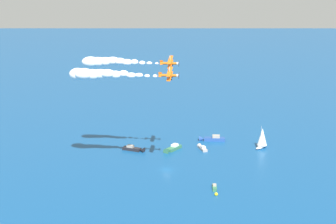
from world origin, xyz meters
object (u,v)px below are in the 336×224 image
object	(u,v)px
motorboat_far_port	(135,149)
motorboat_far_stbd	(211,139)
marker_buoy	(216,194)
motorboat_inshore	(172,149)
wingwalker_wingman	(169,69)
sailboat_trailing	(262,138)
wingwalker_lead	(170,57)
motorboat_near_centre	(215,188)
motorboat_offshore	(202,148)
biplane_wingman	(170,75)
biplane_lead	(170,63)

from	to	relation	value
motorboat_far_port	motorboat_far_stbd	size ratio (longest dim) A/B	0.81
motorboat_far_stbd	marker_buoy	world-z (taller)	motorboat_far_stbd
motorboat_far_port	motorboat_inshore	distance (m)	15.06
motorboat_far_stbd	motorboat_inshore	xyz separation A→B (m)	(12.11, -18.20, -0.09)
wingwalker_wingman	motorboat_inshore	bearing A→B (deg)	171.41
motorboat_far_stbd	sailboat_trailing	size ratio (longest dim) A/B	1.22
sailboat_trailing	wingwalker_lead	size ratio (longest dim) A/B	5.27
motorboat_near_centre	motorboat_offshore	bearing A→B (deg)	175.26
motorboat_near_centre	wingwalker_wingman	world-z (taller)	wingwalker_wingman
biplane_wingman	wingwalker_wingman	world-z (taller)	wingwalker_wingman
motorboat_near_centre	motorboat_far_stbd	world-z (taller)	motorboat_far_stbd
biplane_lead	wingwalker_lead	world-z (taller)	wingwalker_lead
marker_buoy	wingwalker_lead	world-z (taller)	wingwalker_lead
sailboat_trailing	marker_buoy	size ratio (longest dim) A/B	4.46
marker_buoy	biplane_lead	bearing A→B (deg)	-160.66
motorboat_inshore	motorboat_near_centre	bearing A→B (deg)	11.84
motorboat_offshore	wingwalker_wingman	xyz separation A→B (m)	(29.80, -16.69, 36.58)
motorboat_near_centre	sailboat_trailing	distance (m)	50.02
motorboat_far_stbd	motorboat_offshore	world-z (taller)	motorboat_far_stbd
motorboat_far_stbd	motorboat_offshore	size ratio (longest dim) A/B	1.47
motorboat_near_centre	motorboat_inshore	distance (m)	42.68
motorboat_near_centre	marker_buoy	xyz separation A→B (m)	(5.08, -0.56, -0.04)
wingwalker_lead	sailboat_trailing	bearing A→B (deg)	112.17
sailboat_trailing	biplane_wingman	distance (m)	58.57
wingwalker_lead	biplane_wingman	xyz separation A→B (m)	(12.01, -1.50, -4.39)
motorboat_offshore	biplane_lead	distance (m)	42.98
motorboat_far_stbd	motorboat_inshore	distance (m)	21.86
motorboat_far_port	biplane_lead	distance (m)	42.44
motorboat_near_centre	motorboat_inshore	world-z (taller)	motorboat_inshore
motorboat_inshore	motorboat_offshore	distance (m)	12.27
biplane_wingman	wingwalker_lead	bearing A→B (deg)	172.89
motorboat_near_centre	motorboat_far_stbd	size ratio (longest dim) A/B	0.49
biplane_lead	wingwalker_wingman	distance (m)	13.43
biplane_wingman	motorboat_offshore	bearing A→B (deg)	150.44
motorboat_inshore	motorboat_offshore	xyz separation A→B (m)	(-0.47, 12.26, -0.18)
motorboat_far_port	marker_buoy	world-z (taller)	motorboat_far_port
motorboat_far_stbd	biplane_lead	xyz separation A→B (m)	(28.14, -20.82, 36.52)
motorboat_offshore	sailboat_trailing	distance (m)	24.85
marker_buoy	wingwalker_wingman	world-z (taller)	wingwalker_wingman
motorboat_far_stbd	motorboat_offshore	bearing A→B (deg)	-27.04
motorboat_offshore	biplane_wingman	size ratio (longest dim) A/B	1.04
motorboat_far_port	biplane_wingman	bearing A→B (deg)	19.61
motorboat_near_centre	wingwalker_wingman	xyz separation A→B (m)	(-12.44, -13.19, 36.75)
wingwalker_wingman	biplane_lead	bearing A→B (deg)	172.25
motorboat_near_centre	wingwalker_wingman	distance (m)	40.98
motorboat_far_stbd	sailboat_trailing	distance (m)	22.77
motorboat_near_centre	marker_buoy	size ratio (longest dim) A/B	2.66
motorboat_near_centre	biplane_lead	bearing A→B (deg)	-156.15
motorboat_offshore	biplane_lead	world-z (taller)	biplane_lead
motorboat_far_stbd	biplane_wingman	xyz separation A→B (m)	(40.79, -22.47, 34.22)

